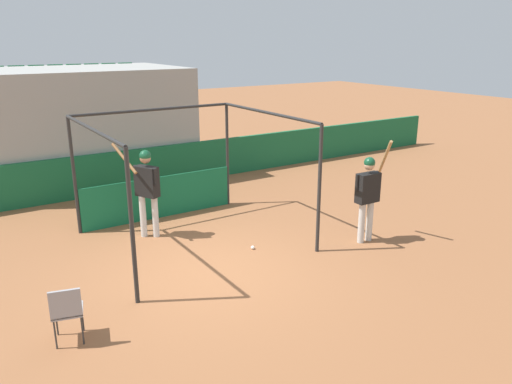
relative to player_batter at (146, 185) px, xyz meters
name	(u,v)px	position (x,y,z in m)	size (l,w,h in m)	color
ground_plane	(207,271)	(0.25, -2.11, -1.12)	(60.00, 60.00, 0.00)	#935B38
outfield_wall	(110,173)	(0.25, 3.42, -0.57)	(24.00, 0.12, 1.11)	#196038
bleacher_section	(85,123)	(0.25, 5.48, 0.47)	(5.40, 4.00, 3.19)	#9E9E99
batting_cage	(170,178)	(0.63, 0.29, -0.02)	(3.68, 3.53, 2.51)	#282828
player_batter	(146,185)	(0.00, 0.00, 0.00)	(0.74, 0.77, 1.96)	silver
player_waiting	(368,191)	(3.58, -2.62, -0.06)	(0.84, 0.55, 2.10)	silver
folding_chair	(67,309)	(-2.32, -3.04, -0.61)	(0.49, 0.49, 0.84)	#99999E
baseball	(253,247)	(1.44, -1.73, -1.09)	(0.07, 0.07, 0.07)	white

